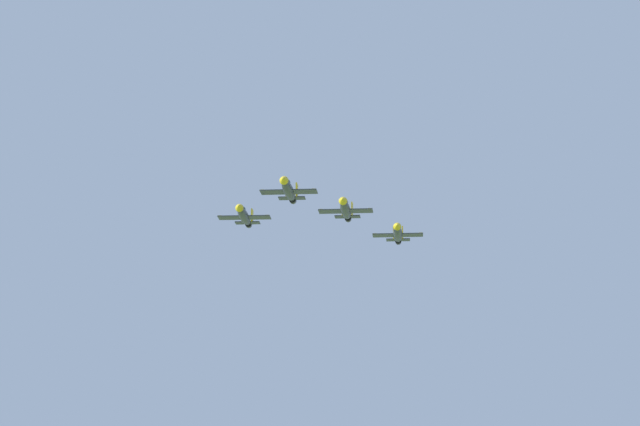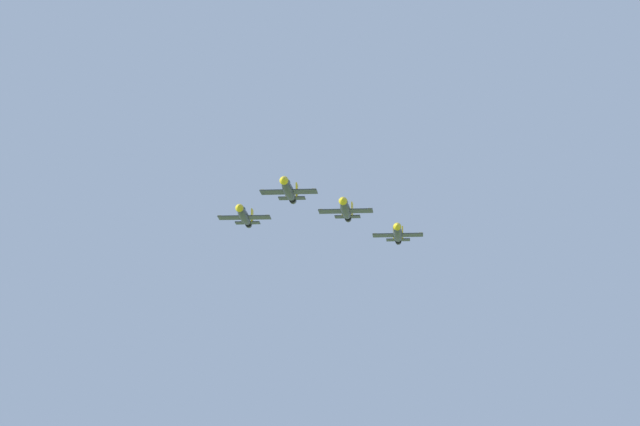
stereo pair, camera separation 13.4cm
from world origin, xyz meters
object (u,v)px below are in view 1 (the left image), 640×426
object	(u,v)px
jet_lead	(288,190)
jet_right_wingman	(244,216)
jet_left_outer	(398,234)
jet_left_wingman	(345,209)

from	to	relation	value
jet_lead	jet_right_wingman	size ratio (longest dim) A/B	1.04
jet_lead	jet_left_outer	size ratio (longest dim) A/B	1.04
jet_lead	jet_left_wingman	xyz separation A→B (m)	(-5.82, -15.94, -1.30)
jet_right_wingman	jet_left_outer	xyz separation A→B (m)	(-26.43, -23.57, -1.75)
jet_left_wingman	jet_right_wingman	xyz separation A→B (m)	(20.61, 7.63, -1.05)
jet_lead	jet_left_wingman	bearing A→B (deg)	139.89
jet_left_wingman	jet_left_outer	xyz separation A→B (m)	(-5.82, -15.94, -2.80)
jet_lead	jet_left_wingman	distance (m)	17.02
jet_lead	jet_left_outer	world-z (taller)	jet_lead
jet_left_wingman	jet_right_wingman	distance (m)	22.00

